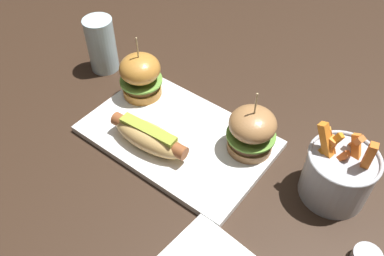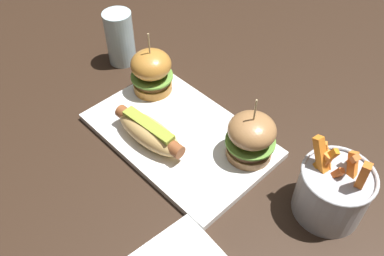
{
  "view_description": "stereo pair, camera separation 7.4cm",
  "coord_description": "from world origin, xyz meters",
  "px_view_note": "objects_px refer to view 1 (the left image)",
  "views": [
    {
      "loc": [
        0.35,
        -0.4,
        0.59
      ],
      "look_at": [
        0.04,
        0.0,
        0.05
      ],
      "focal_mm": 37.85,
      "sensor_mm": 36.0,
      "label": 1
    },
    {
      "loc": [
        0.4,
        -0.35,
        0.59
      ],
      "look_at": [
        0.04,
        0.0,
        0.05
      ],
      "focal_mm": 37.85,
      "sensor_mm": 36.0,
      "label": 2
    }
  ],
  "objects_px": {
    "fries_bucket": "(338,174)",
    "water_glass": "(102,45)",
    "hot_dog": "(149,136)",
    "platter_main": "(178,136)",
    "slider_right": "(252,131)",
    "slider_left": "(141,76)"
  },
  "relations": [
    {
      "from": "platter_main",
      "to": "fries_bucket",
      "type": "relative_size",
      "value": 2.39
    },
    {
      "from": "hot_dog",
      "to": "slider_right",
      "type": "height_order",
      "value": "slider_right"
    },
    {
      "from": "platter_main",
      "to": "hot_dog",
      "type": "distance_m",
      "value": 0.07
    },
    {
      "from": "fries_bucket",
      "to": "water_glass",
      "type": "xyz_separation_m",
      "value": [
        -0.57,
        0.01,
        0.01
      ]
    },
    {
      "from": "fries_bucket",
      "to": "water_glass",
      "type": "height_order",
      "value": "fries_bucket"
    },
    {
      "from": "platter_main",
      "to": "slider_left",
      "type": "xyz_separation_m",
      "value": [
        -0.13,
        0.05,
        0.06
      ]
    },
    {
      "from": "hot_dog",
      "to": "slider_right",
      "type": "xyz_separation_m",
      "value": [
        0.15,
        0.11,
        0.02
      ]
    },
    {
      "from": "fries_bucket",
      "to": "slider_left",
      "type": "bearing_deg",
      "value": -177.39
    },
    {
      "from": "platter_main",
      "to": "hot_dog",
      "type": "xyz_separation_m",
      "value": [
        -0.02,
        -0.06,
        0.03
      ]
    },
    {
      "from": "platter_main",
      "to": "slider_right",
      "type": "height_order",
      "value": "slider_right"
    },
    {
      "from": "slider_right",
      "to": "slider_left",
      "type": "bearing_deg",
      "value": -178.05
    },
    {
      "from": "slider_right",
      "to": "hot_dog",
      "type": "bearing_deg",
      "value": -143.35
    },
    {
      "from": "slider_left",
      "to": "platter_main",
      "type": "bearing_deg",
      "value": -19.38
    },
    {
      "from": "slider_left",
      "to": "hot_dog",
      "type": "bearing_deg",
      "value": -42.4
    },
    {
      "from": "slider_right",
      "to": "fries_bucket",
      "type": "height_order",
      "value": "fries_bucket"
    },
    {
      "from": "hot_dog",
      "to": "platter_main",
      "type": "bearing_deg",
      "value": 68.3
    },
    {
      "from": "platter_main",
      "to": "hot_dog",
      "type": "relative_size",
      "value": 2.18
    },
    {
      "from": "platter_main",
      "to": "slider_left",
      "type": "height_order",
      "value": "slider_left"
    },
    {
      "from": "slider_right",
      "to": "water_glass",
      "type": "relative_size",
      "value": 1.06
    },
    {
      "from": "slider_left",
      "to": "water_glass",
      "type": "bearing_deg",
      "value": 169.85
    },
    {
      "from": "fries_bucket",
      "to": "water_glass",
      "type": "relative_size",
      "value": 1.19
    },
    {
      "from": "slider_left",
      "to": "water_glass",
      "type": "xyz_separation_m",
      "value": [
        -0.14,
        0.03,
        0.0
      ]
    }
  ]
}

